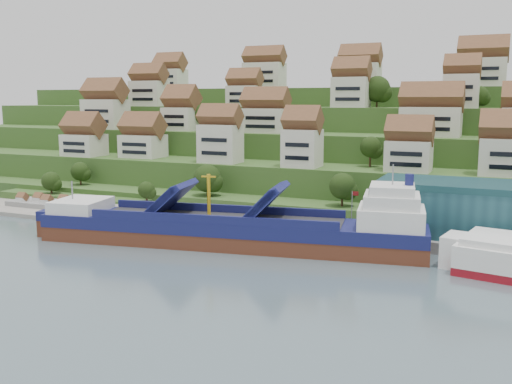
% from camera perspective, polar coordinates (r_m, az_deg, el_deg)
% --- Properties ---
extents(ground, '(300.00, 300.00, 0.00)m').
position_cam_1_polar(ground, '(108.40, -1.17, -5.41)').
color(ground, slate).
rests_on(ground, ground).
extents(quay, '(180.00, 14.00, 2.20)m').
position_cam_1_polar(quay, '(115.74, 11.06, -4.07)').
color(quay, gray).
rests_on(quay, ground).
extents(pebble_beach, '(45.00, 20.00, 1.00)m').
position_cam_1_polar(pebble_beach, '(150.48, -19.59, -1.58)').
color(pebble_beach, gray).
rests_on(pebble_beach, ground).
extents(hillside, '(260.00, 128.00, 31.00)m').
position_cam_1_polar(hillside, '(204.16, 11.20, 4.40)').
color(hillside, '#2D4C1E').
rests_on(hillside, ground).
extents(hillside_village, '(158.61, 61.94, 28.56)m').
position_cam_1_polar(hillside_village, '(161.24, 8.84, 8.02)').
color(hillside_village, silver).
rests_on(hillside_village, ground).
extents(hillside_trees, '(132.07, 61.66, 30.46)m').
position_cam_1_polar(hillside_trees, '(152.81, 4.64, 5.86)').
color(hillside_trees, '#243C14').
rests_on(hillside_trees, ground).
extents(flagpole, '(1.28, 0.16, 8.00)m').
position_cam_1_polar(flagpole, '(110.20, 9.62, -1.62)').
color(flagpole, gray).
rests_on(flagpole, quay).
extents(beach_huts, '(14.40, 3.70, 2.20)m').
position_cam_1_polar(beach_huts, '(150.69, -20.51, -1.00)').
color(beach_huts, white).
rests_on(beach_huts, pebble_beach).
extents(cargo_ship, '(73.79, 23.32, 16.11)m').
position_cam_1_polar(cargo_ship, '(107.45, -1.77, -3.83)').
color(cargo_ship, '#5B2D1B').
rests_on(cargo_ship, ground).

